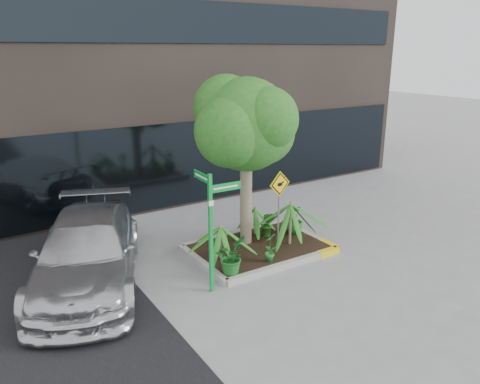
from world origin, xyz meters
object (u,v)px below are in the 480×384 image
tree (246,125)px  street_sign_post (212,220)px  cattle_sign (279,198)px  parked_car (87,252)px

tree → street_sign_post: tree is taller
cattle_sign → tree: bearing=109.6°
parked_car → cattle_sign: (4.25, -1.07, 0.76)m
tree → parked_car: (-3.87, 0.21, -2.40)m
tree → cattle_sign: (0.39, -0.85, -1.64)m
parked_car → street_sign_post: 2.81m
tree → cattle_sign: bearing=-65.6°
cattle_sign → street_sign_post: bearing=-168.9°
tree → street_sign_post: (-1.78, -1.47, -1.57)m
street_sign_post → cattle_sign: (2.17, 0.62, -0.07)m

